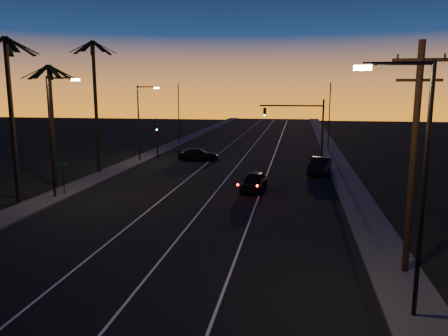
% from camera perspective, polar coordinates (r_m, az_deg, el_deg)
% --- Properties ---
extents(road, '(20.00, 170.00, 0.01)m').
position_cam_1_polar(road, '(40.57, -0.22, -1.22)').
color(road, black).
rests_on(road, ground).
extents(sidewalk_left, '(2.40, 170.00, 0.16)m').
position_cam_1_polar(sidewalk_left, '(43.83, -14.80, -0.61)').
color(sidewalk_left, '#363634').
rests_on(sidewalk_left, ground).
extents(sidewalk_right, '(2.40, 170.00, 0.16)m').
position_cam_1_polar(sidewalk_right, '(40.23, 15.71, -1.59)').
color(sidewalk_right, '#363634').
rests_on(sidewalk_right, ground).
extents(lane_stripe_left, '(0.12, 160.00, 0.01)m').
position_cam_1_polar(lane_stripe_left, '(41.17, -4.33, -1.07)').
color(lane_stripe_left, silver).
rests_on(lane_stripe_left, road).
extents(lane_stripe_mid, '(0.12, 160.00, 0.01)m').
position_cam_1_polar(lane_stripe_mid, '(40.48, 0.48, -1.23)').
color(lane_stripe_mid, silver).
rests_on(lane_stripe_mid, road).
extents(lane_stripe_right, '(0.12, 160.00, 0.01)m').
position_cam_1_polar(lane_stripe_right, '(40.09, 5.43, -1.39)').
color(lane_stripe_right, silver).
rests_on(lane_stripe_right, road).
extents(palm_near, '(4.25, 4.16, 11.53)m').
position_cam_1_polar(palm_near, '(33.39, -26.11, 7.53)').
color(palm_near, black).
rests_on(palm_near, ground).
extents(palm_mid, '(4.25, 4.16, 10.03)m').
position_cam_1_polar(palm_mid, '(38.77, -21.59, 6.86)').
color(palm_mid, black).
rests_on(palm_mid, ground).
extents(palm_far, '(4.25, 4.16, 12.53)m').
position_cam_1_polar(palm_far, '(43.53, -16.47, 9.22)').
color(palm_far, black).
rests_on(palm_far, ground).
extents(streetlight_left_near, '(2.55, 0.26, 9.00)m').
position_cam_1_polar(streetlight_left_near, '(34.12, -21.33, 4.95)').
color(streetlight_left_near, black).
rests_on(streetlight_left_near, ground).
extents(streetlight_left_far, '(2.55, 0.26, 8.50)m').
position_cam_1_polar(streetlight_left_far, '(50.40, -10.78, 6.62)').
color(streetlight_left_far, black).
rests_on(streetlight_left_far, ground).
extents(streetlight_right_near, '(2.55, 0.26, 9.00)m').
position_cam_1_polar(streetlight_right_near, '(15.93, 23.77, -0.41)').
color(streetlight_right_near, black).
rests_on(streetlight_right_near, ground).
extents(street_sign, '(0.70, 0.06, 2.60)m').
position_cam_1_polar(street_sign, '(35.49, -20.27, -0.79)').
color(street_sign, black).
rests_on(street_sign, ground).
extents(utility_pole, '(2.20, 0.28, 10.00)m').
position_cam_1_polar(utility_pole, '(19.98, 23.52, 1.57)').
color(utility_pole, black).
rests_on(utility_pole, ground).
extents(signal_mast, '(7.10, 0.41, 7.00)m').
position_cam_1_polar(signal_mast, '(49.29, 10.04, 6.25)').
color(signal_mast, black).
rests_on(signal_mast, ground).
extents(signal_post, '(0.28, 0.37, 4.20)m').
position_cam_1_polar(signal_post, '(52.04, -8.72, 4.39)').
color(signal_post, black).
rests_on(signal_post, ground).
extents(far_pole_left, '(0.14, 0.14, 9.00)m').
position_cam_1_polar(far_pole_left, '(66.69, -5.94, 7.08)').
color(far_pole_left, black).
rests_on(far_pole_left, ground).
extents(far_pole_right, '(0.14, 0.14, 9.00)m').
position_cam_1_polar(far_pole_right, '(61.44, 13.59, 6.60)').
color(far_pole_right, black).
rests_on(far_pole_right, ground).
extents(lead_car, '(2.12, 4.98, 1.48)m').
position_cam_1_polar(lead_car, '(35.20, 3.92, -1.76)').
color(lead_car, black).
rests_on(lead_car, road).
extents(right_car, '(2.59, 4.88, 1.53)m').
position_cam_1_polar(right_car, '(43.35, 12.39, 0.31)').
color(right_car, black).
rests_on(right_car, road).
extents(cross_car, '(4.95, 2.47, 1.38)m').
position_cam_1_polar(cross_car, '(50.14, -3.42, 1.76)').
color(cross_car, black).
rests_on(cross_car, road).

